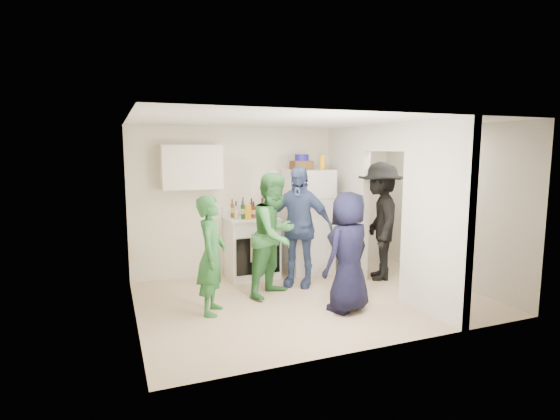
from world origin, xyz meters
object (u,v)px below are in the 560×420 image
object	(u,v)px
stove	(252,247)
person_denim	(298,226)
person_green_left	(211,255)
wicker_basket	(302,165)
blue_bowl	(302,158)
person_green_center	(275,235)
person_navy	(348,252)
yellow_cup_stack_top	(322,162)
fridge	(308,221)
person_nook	(379,221)

from	to	relation	value
stove	person_denim	size ratio (longest dim) A/B	0.54
person_green_left	wicker_basket	bearing A→B (deg)	-28.54
blue_bowl	person_green_center	xyz separation A→B (m)	(-0.89, -1.04, -1.09)
person_green_left	person_denim	world-z (taller)	person_denim
blue_bowl	person_navy	xyz separation A→B (m)	(-0.22, -1.99, -1.20)
yellow_cup_stack_top	person_green_center	distance (m)	1.81
person_denim	blue_bowl	bearing A→B (deg)	100.14
person_green_center	person_denim	world-z (taller)	person_denim
person_green_left	person_navy	bearing A→B (deg)	-83.85
fridge	person_green_left	xyz separation A→B (m)	(-2.01, -1.37, -0.12)
stove	person_green_left	distance (m)	1.73
fridge	person_green_left	world-z (taller)	fridge
fridge	person_nook	xyz separation A→B (m)	(0.90, -0.85, 0.07)
person_green_left	person_green_center	size ratio (longest dim) A/B	0.86
wicker_basket	person_nook	size ratio (longest dim) A/B	0.18
fridge	wicker_basket	bearing A→B (deg)	153.43
person_green_left	person_green_center	distance (m)	1.10
stove	person_nook	bearing A→B (deg)	-24.52
wicker_basket	yellow_cup_stack_top	distance (m)	0.36
person_denim	person_nook	bearing A→B (deg)	31.33
fridge	person_denim	distance (m)	0.84
person_green_left	person_navy	distance (m)	1.78
person_green_center	person_denim	size ratio (longest dim) A/B	0.96
yellow_cup_stack_top	person_navy	world-z (taller)	yellow_cup_stack_top
fridge	person_navy	xyz separation A→B (m)	(-0.32, -1.94, -0.10)
person_navy	blue_bowl	bearing A→B (deg)	-119.19
person_nook	person_green_left	bearing A→B (deg)	-53.64
yellow_cup_stack_top	person_denim	xyz separation A→B (m)	(-0.71, -0.58, -0.97)
person_green_center	person_navy	distance (m)	1.17
person_denim	person_navy	distance (m)	1.28
fridge	blue_bowl	distance (m)	1.10
wicker_basket	person_nook	world-z (taller)	wicker_basket
person_green_left	person_nook	world-z (taller)	person_nook
fridge	person_green_left	bearing A→B (deg)	-145.79
wicker_basket	person_green_center	bearing A→B (deg)	-130.62
person_green_center	person_nook	size ratio (longest dim) A/B	0.93
wicker_basket	person_denim	bearing A→B (deg)	-117.97
person_navy	person_nook	xyz separation A→B (m)	(1.22, 1.09, 0.17)
fridge	person_green_left	distance (m)	2.43
person_denim	person_nook	size ratio (longest dim) A/B	0.97
blue_bowl	yellow_cup_stack_top	bearing A→B (deg)	-25.11
wicker_basket	yellow_cup_stack_top	size ratio (longest dim) A/B	1.40
fridge	person_nook	bearing A→B (deg)	-43.27
fridge	person_green_center	bearing A→B (deg)	-135.08
person_green_left	person_green_center	bearing A→B (deg)	-44.65
person_nook	person_green_center	bearing A→B (deg)	-59.54
wicker_basket	person_nook	bearing A→B (deg)	-41.89
person_denim	person_green_center	bearing A→B (deg)	-110.50
stove	fridge	bearing A→B (deg)	-1.68
fridge	person_navy	bearing A→B (deg)	-99.45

